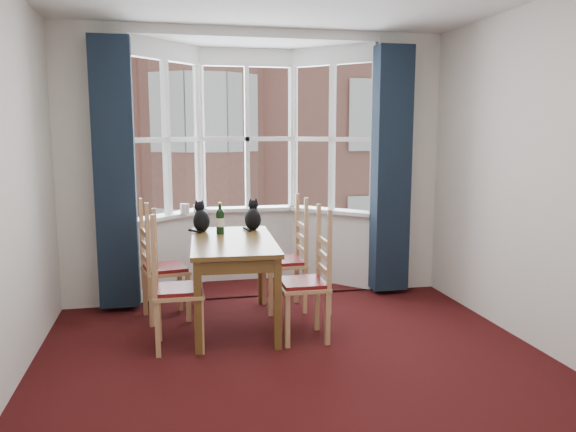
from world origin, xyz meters
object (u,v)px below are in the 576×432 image
object	(u,v)px
wine_bottle	(220,220)
candle_short	(187,209)
chair_right_far	(293,262)
cat_left	(201,219)
chair_left_far	(156,271)
cat_right	(253,218)
candle_extra	(196,209)
dining_table	(233,251)
chair_right_near	(313,285)
candle_tall	(183,209)
chair_left_near	(167,292)

from	to	relation	value
wine_bottle	candle_short	size ratio (longest dim) A/B	2.87
chair_right_far	cat_left	xyz separation A→B (m)	(-0.89, 0.13, 0.45)
chair_left_far	cat_right	distance (m)	1.07
chair_right_far	candle_extra	world-z (taller)	candle_extra
chair_right_far	wine_bottle	size ratio (longest dim) A/B	3.05
wine_bottle	candle_short	xyz separation A→B (m)	(-0.28, 0.94, -0.01)
chair_right_far	candle_extra	bearing A→B (deg)	134.70
dining_table	chair_right_near	distance (m)	0.82
cat_left	candle_tall	bearing A→B (deg)	102.12
chair_left_near	candle_tall	size ratio (longest dim) A/B	8.18
candle_short	candle_extra	distance (m)	0.10
dining_table	cat_right	xyz separation A→B (m)	(0.26, 0.49, 0.22)
chair_left_near	cat_right	world-z (taller)	cat_right
cat_left	candle_short	bearing A→B (deg)	98.48
candle_short	chair_right_near	bearing A→B (deg)	-59.95
cat_left	candle_short	size ratio (longest dim) A/B	2.98
chair_right_near	candle_tall	xyz separation A→B (m)	(-1.03, 1.68, 0.45)
candle_extra	chair_right_near	bearing A→B (deg)	-62.84
dining_table	wine_bottle	size ratio (longest dim) A/B	4.72
chair_left_near	candle_short	bearing A→B (deg)	82.27
chair_left_far	cat_right	world-z (taller)	cat_right
candle_tall	cat_right	bearing A→B (deg)	-47.70
chair_left_near	wine_bottle	bearing A→B (deg)	55.97
wine_bottle	candle_short	distance (m)	0.98
cat_left	chair_right_near	bearing A→B (deg)	-47.56
cat_right	candle_tall	world-z (taller)	cat_right
dining_table	candle_extra	world-z (taller)	candle_extra
chair_right_far	chair_right_near	bearing A→B (deg)	-90.48
chair_left_near	chair_right_far	bearing A→B (deg)	33.26
chair_left_far	chair_right_far	size ratio (longest dim) A/B	1.00
candle_tall	dining_table	bearing A→B (deg)	-71.54
wine_bottle	cat_right	bearing A→B (deg)	27.99
cat_left	candle_tall	world-z (taller)	cat_left
chair_right_near	chair_right_far	bearing A→B (deg)	89.52
chair_left_far	candle_short	distance (m)	1.10
chair_right_near	candle_tall	world-z (taller)	candle_tall
candle_extra	candle_tall	bearing A→B (deg)	-160.93
cat_left	wine_bottle	distance (m)	0.25
chair_left_near	chair_right_near	world-z (taller)	same
cat_left	candle_extra	xyz separation A→B (m)	(-0.01, 0.77, -0.00)
cat_right	candle_extra	bearing A→B (deg)	123.65
wine_bottle	candle_tall	xyz separation A→B (m)	(-0.32, 0.91, -0.00)
wine_bottle	candle_short	world-z (taller)	wine_bottle
chair_left_far	candle_short	size ratio (longest dim) A/B	8.75
cat_left	dining_table	bearing A→B (deg)	-63.04
dining_table	cat_left	distance (m)	0.59
dining_table	chair_right_far	size ratio (longest dim) A/B	1.54
candle_tall	candle_extra	world-z (taller)	candle_tall
dining_table	chair_right_far	bearing A→B (deg)	29.36
chair_left_near	candle_short	world-z (taller)	candle_short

